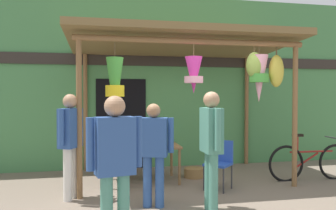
{
  "coord_description": "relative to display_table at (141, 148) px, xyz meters",
  "views": [
    {
      "loc": [
        -1.57,
        -5.4,
        1.62
      ],
      "look_at": [
        -0.35,
        0.77,
        1.45
      ],
      "focal_mm": 35.77,
      "sensor_mm": 36.0,
      "label": 1
    }
  ],
  "objects": [
    {
      "name": "ground_plane",
      "position": [
        0.84,
        -0.84,
        -0.63
      ],
      "size": [
        30.0,
        30.0,
        0.0
      ],
      "primitive_type": "plane",
      "color": "#756656"
    },
    {
      "name": "shop_facade",
      "position": [
        0.83,
        1.39,
        1.32
      ],
      "size": [
        11.0,
        0.29,
        3.9
      ],
      "color": "#47844C",
      "rests_on": "ground_plane"
    },
    {
      "name": "market_stall_canopy",
      "position": [
        0.83,
        -0.01,
        1.82
      ],
      "size": [
        4.23,
        2.54,
        2.8
      ],
      "color": "brown",
      "rests_on": "ground_plane"
    },
    {
      "name": "display_table",
      "position": [
        0.0,
        0.0,
        0.0
      ],
      "size": [
        1.41,
        0.81,
        0.7
      ],
      "color": "brown",
      "rests_on": "ground_plane"
    },
    {
      "name": "flower_heap_on_table",
      "position": [
        0.1,
        -0.03,
        0.15
      ],
      "size": [
        0.61,
        0.43,
        0.17
      ],
      "color": "orange",
      "rests_on": "display_table"
    },
    {
      "name": "folding_chair",
      "position": [
        1.29,
        -0.72,
        -0.13
      ],
      "size": [
        0.57,
        0.57,
        0.84
      ],
      "color": "#2347A8",
      "rests_on": "ground_plane"
    },
    {
      "name": "wicker_basket_spare",
      "position": [
        1.06,
        0.15,
        -0.54
      ],
      "size": [
        0.39,
        0.39,
        0.18
      ],
      "primitive_type": "cylinder",
      "color": "olive",
      "rests_on": "ground_plane"
    },
    {
      "name": "parked_bicycle",
      "position": [
        3.22,
        -0.49,
        -0.29
      ],
      "size": [
        1.75,
        0.44,
        0.92
      ],
      "color": "black",
      "rests_on": "ground_plane"
    },
    {
      "name": "vendor_in_orange",
      "position": [
        -1.21,
        -0.84,
        0.34
      ],
      "size": [
        0.37,
        0.54,
        1.65
      ],
      "color": "silver",
      "rests_on": "ground_plane"
    },
    {
      "name": "customer_foreground",
      "position": [
        0.77,
        -1.79,
        0.36
      ],
      "size": [
        0.23,
        0.59,
        1.68
      ],
      "color": "#4C8E7A",
      "rests_on": "ground_plane"
    },
    {
      "name": "shopper_by_bananas",
      "position": [
        -0.6,
        -2.74,
        0.32
      ],
      "size": [
        0.58,
        0.3,
        1.62
      ],
      "color": "#4C8E7A",
      "rests_on": "ground_plane"
    },
    {
      "name": "passerby_at_right",
      "position": [
        0.01,
        -1.46,
        0.25
      ],
      "size": [
        0.57,
        0.33,
        1.51
      ],
      "color": "#2D5193",
      "rests_on": "ground_plane"
    }
  ]
}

